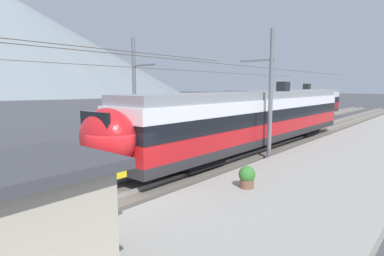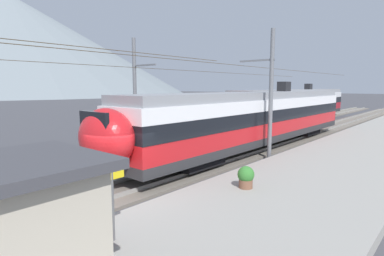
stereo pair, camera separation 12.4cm
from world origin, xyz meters
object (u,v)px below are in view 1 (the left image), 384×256
train_far_track (292,104)px  potted_plant_by_shelter (81,238)px  catenary_mast_mid (268,93)px  platform_sign (115,182)px  potted_plant_platform_edge (247,176)px  handbag_near_sign (108,241)px  catenary_mast_far_side (136,92)px  train_near_platform (256,117)px

train_far_track → potted_plant_by_shelter: bearing=-165.1°
potted_plant_by_shelter → catenary_mast_mid: bearing=8.8°
platform_sign → potted_plant_by_shelter: bearing=-179.3°
potted_plant_platform_edge → handbag_near_sign: bearing=177.1°
catenary_mast_mid → potted_plant_by_shelter: bearing=-171.2°
train_far_track → catenary_mast_mid: (-18.70, -6.39, 1.63)m
platform_sign → potted_plant_by_shelter: (-0.95, -0.01, -1.09)m
catenary_mast_far_side → potted_plant_by_shelter: catenary_mast_far_side is taller
catenary_mast_mid → potted_plant_platform_edge: (-6.22, -2.35, -3.02)m
catenary_mast_far_side → potted_plant_platform_edge: bearing=-107.9°
train_near_platform → catenary_mast_far_side: (-4.65, 6.40, 1.63)m
platform_sign → potted_plant_platform_edge: platform_sign is taller
platform_sign → train_far_track: bearing=15.3°
handbag_near_sign → potted_plant_by_shelter: bearing=175.4°
train_far_track → potted_plant_platform_edge: bearing=-160.7°
potted_plant_by_shelter → catenary_mast_far_side: bearing=45.3°
train_near_platform → catenary_mast_mid: 3.02m
platform_sign → handbag_near_sign: platform_sign is taller
train_far_track → catenary_mast_mid: catenary_mast_mid is taller
platform_sign → potted_plant_by_shelter: 1.45m
train_near_platform → potted_plant_platform_edge: size_ratio=28.79×
catenary_mast_far_side → potted_plant_by_shelter: 14.60m
train_near_platform → train_far_track: size_ratio=0.92×
catenary_mast_mid → handbag_near_sign: bearing=-170.5°
train_near_platform → catenary_mast_mid: (-1.82, -1.76, 1.64)m
train_near_platform → catenary_mast_mid: bearing=-136.0°
handbag_near_sign → platform_sign: bearing=12.2°
handbag_near_sign → catenary_mast_far_side: bearing=47.4°
train_near_platform → platform_sign: train_near_platform is taller
catenary_mast_far_side → potted_plant_platform_edge: (-3.40, -10.51, -3.01)m
train_near_platform → platform_sign: bearing=-164.7°
train_far_track → potted_plant_by_shelter: (-31.56, -8.39, -1.42)m
catenary_mast_mid → catenary_mast_far_side: (-2.82, 8.16, -0.01)m
train_far_track → potted_plant_by_shelter: 32.69m
catenary_mast_mid → handbag_near_sign: size_ratio=110.16×
handbag_near_sign → potted_plant_by_shelter: 0.72m
train_far_track → platform_sign: 31.74m
train_near_platform → potted_plant_platform_edge: 9.14m
catenary_mast_mid → potted_plant_by_shelter: 13.37m
catenary_mast_far_side → train_far_track: bearing=-4.7°
potted_plant_platform_edge → potted_plant_by_shelter: 6.65m
train_near_platform → handbag_near_sign: train_near_platform is taller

